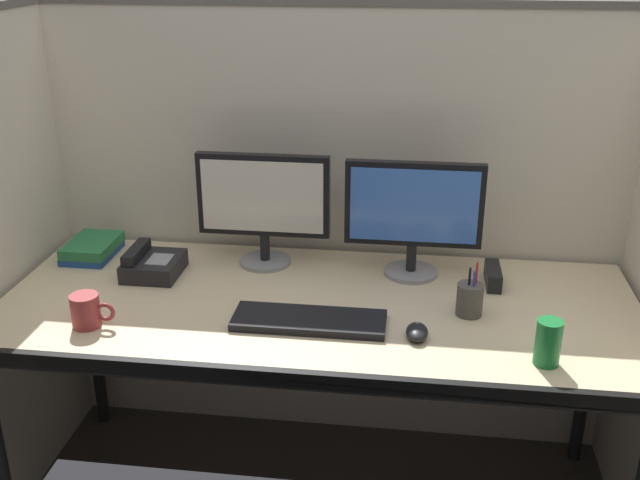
{
  "coord_description": "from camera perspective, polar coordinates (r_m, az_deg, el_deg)",
  "views": [
    {
      "loc": [
        0.27,
        -1.67,
        1.75
      ],
      "look_at": [
        0.0,
        0.35,
        0.92
      ],
      "focal_mm": 41.99,
      "sensor_mm": 36.0,
      "label": 1
    }
  ],
  "objects": [
    {
      "name": "desk_phone",
      "position": [
        2.46,
        -12.68,
        -1.84
      ],
      "size": [
        0.17,
        0.19,
        0.09
      ],
      "color": "black",
      "rests_on": "desk"
    },
    {
      "name": "desk",
      "position": [
        2.25,
        -0.21,
        -6.03
      ],
      "size": [
        1.9,
        0.8,
        0.74
      ],
      "color": "beige",
      "rests_on": "ground"
    },
    {
      "name": "keyboard_main",
      "position": [
        2.11,
        -0.83,
        -6.15
      ],
      "size": [
        0.43,
        0.15,
        0.02
      ],
      "primitive_type": "cube",
      "color": "black",
      "rests_on": "desk"
    },
    {
      "name": "red_stapler",
      "position": [
        2.4,
        13.04,
        -2.68
      ],
      "size": [
        0.04,
        0.15,
        0.06
      ],
      "primitive_type": "cube",
      "color": "black",
      "rests_on": "desk"
    },
    {
      "name": "monitor_left",
      "position": [
        2.42,
        -4.34,
        2.9
      ],
      "size": [
        0.43,
        0.17,
        0.37
      ],
      "color": "gray",
      "rests_on": "desk"
    },
    {
      "name": "book_stack",
      "position": [
        2.65,
        -16.96,
        -0.6
      ],
      "size": [
        0.15,
        0.21,
        0.06
      ],
      "color": "#1E478C",
      "rests_on": "desk"
    },
    {
      "name": "cubicle_partition_rear",
      "position": [
        2.62,
        1.13,
        0.59
      ],
      "size": [
        2.21,
        0.06,
        1.57
      ],
      "color": "beige",
      "rests_on": "ground"
    },
    {
      "name": "pen_cup",
      "position": [
        2.19,
        11.34,
        -4.45
      ],
      "size": [
        0.08,
        0.08,
        0.16
      ],
      "color": "#4C4742",
      "rests_on": "desk"
    },
    {
      "name": "computer_mouse",
      "position": [
        2.06,
        7.4,
        -6.96
      ],
      "size": [
        0.06,
        0.1,
        0.04
      ],
      "color": "black",
      "rests_on": "desk"
    },
    {
      "name": "monitor_right",
      "position": [
        2.35,
        7.14,
        2.18
      ],
      "size": [
        0.43,
        0.17,
        0.37
      ],
      "color": "gray",
      "rests_on": "desk"
    },
    {
      "name": "soda_can",
      "position": [
        1.99,
        16.98,
        -7.48
      ],
      "size": [
        0.07,
        0.07,
        0.12
      ],
      "primitive_type": "cylinder",
      "color": "#197233",
      "rests_on": "desk"
    },
    {
      "name": "coffee_mug",
      "position": [
        2.18,
        -17.36,
        -5.17
      ],
      "size": [
        0.13,
        0.08,
        0.09
      ],
      "color": "#993333",
      "rests_on": "desk"
    }
  ]
}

